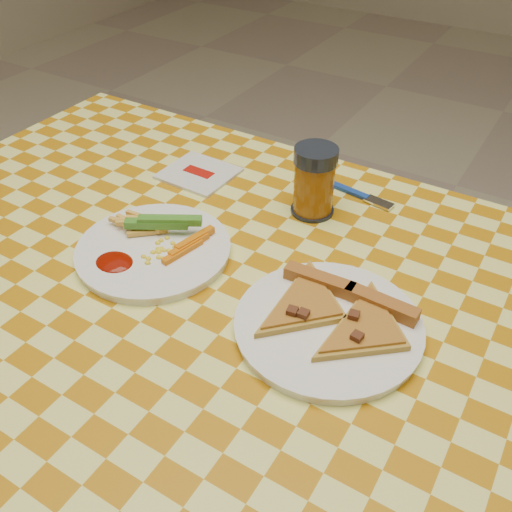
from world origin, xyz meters
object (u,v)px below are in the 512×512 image
object	(u,v)px
drink_glass	(314,182)
table	(219,327)
plate_left	(154,251)
plate_right	(328,327)

from	to	relation	value
drink_glass	table	bearing A→B (deg)	-95.66
table	drink_glass	bearing A→B (deg)	84.34
table	plate_left	distance (m)	0.15
plate_left	plate_right	world-z (taller)	same
table	plate_left	xyz separation A→B (m)	(-0.13, 0.02, 0.08)
table	plate_right	size ratio (longest dim) A/B	5.25
table	drink_glass	xyz separation A→B (m)	(0.02, 0.25, 0.13)
plate_right	drink_glass	distance (m)	0.28
plate_left	plate_right	bearing A→B (deg)	-1.30
plate_left	drink_glass	size ratio (longest dim) A/B	1.96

